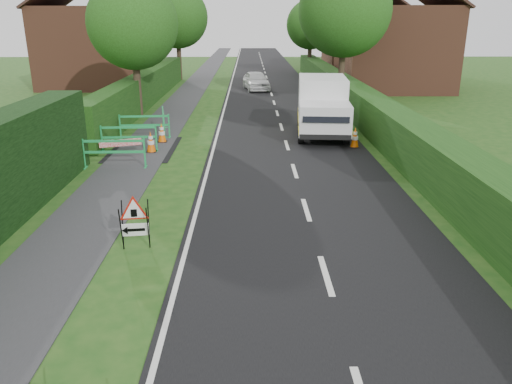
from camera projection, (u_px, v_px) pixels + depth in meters
name	position (u px, v px, depth m)	size (l,w,h in m)	color
ground	(191.00, 305.00, 8.69)	(120.00, 120.00, 0.00)	#1A4814
road_surface	(267.00, 78.00, 41.77)	(6.00, 90.00, 0.02)	black
footpath	(201.00, 78.00, 41.70)	(2.00, 90.00, 0.02)	#2D2D30
hedge_west_far	(147.00, 103.00, 29.40)	(1.00, 24.00, 1.80)	#14380F
hedge_east	(363.00, 123.00, 23.88)	(1.20, 50.00, 1.50)	#14380F
house_west	(96.00, 45.00, 35.93)	(7.50, 7.40, 7.88)	brown
house_east_a	(394.00, 47.00, 34.32)	(7.50, 7.40, 7.88)	brown
house_east_b	(364.00, 39.00, 47.55)	(7.50, 7.40, 7.88)	brown
tree_nw	(133.00, 24.00, 24.15)	(4.40, 4.40, 6.70)	#2D2116
tree_ne	(345.00, 10.00, 27.84)	(5.20, 5.20, 7.79)	#2D2116
tree_fw	(177.00, 17.00, 39.15)	(4.80, 4.80, 7.24)	#2D2116
tree_fe	(311.00, 25.00, 43.26)	(4.20, 4.20, 6.33)	#2D2116
triangle_sign	(133.00, 219.00, 10.54)	(0.79, 0.79, 1.03)	black
works_van	(322.00, 105.00, 21.19)	(2.46, 5.29, 2.34)	silver
traffic_cone_0	(355.00, 138.00, 19.17)	(0.38, 0.38, 0.79)	black
traffic_cone_1	(334.00, 127.00, 21.04)	(0.38, 0.38, 0.79)	black
traffic_cone_2	(327.00, 116.00, 23.42)	(0.38, 0.38, 0.79)	black
traffic_cone_3	(151.00, 142.00, 18.47)	(0.38, 0.38, 0.79)	black
traffic_cone_4	(162.00, 133.00, 19.98)	(0.38, 0.38, 0.79)	black
ped_barrier_0	(114.00, 150.00, 16.45)	(2.07, 0.40, 1.00)	green
ped_barrier_1	(129.00, 135.00, 18.50)	(2.08, 0.47, 1.00)	green
ped_barrier_2	(144.00, 123.00, 20.58)	(2.08, 0.47, 1.00)	green
ped_barrier_3	(163.00, 119.00, 21.56)	(0.72, 2.09, 1.00)	green
redwhite_plank	(121.00, 155.00, 18.26)	(1.50, 0.04, 0.25)	red
hatchback_car	(256.00, 81.00, 34.70)	(1.51, 3.76, 1.28)	white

